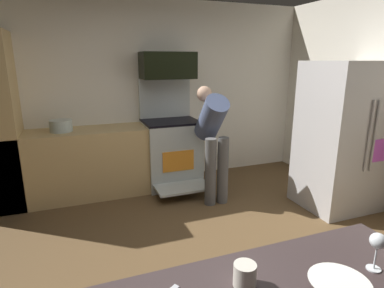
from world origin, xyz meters
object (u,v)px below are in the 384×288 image
stock_pot (61,126)px  microwave (168,65)px  mixing_bowl_large (339,287)px  wine_glass_near (378,243)px  oven_range (171,151)px  refrigerator (343,137)px  mug_tea (245,275)px  person_cook (213,135)px

stock_pot → microwave: bearing=3.2°
mixing_bowl_large → wine_glass_near: bearing=13.1°
mixing_bowl_large → wine_glass_near: (0.26, 0.06, 0.10)m
oven_range → refrigerator: refrigerator is taller
microwave → stock_pot: 1.61m
oven_range → wine_glass_near: oven_range is taller
mixing_bowl_large → mug_tea: bearing=151.9°
microwave → wine_glass_near: 3.55m
microwave → refrigerator: microwave is taller
refrigerator → oven_range: bearing=141.3°
person_cook → wine_glass_near: person_cook is taller
mixing_bowl_large → mug_tea: mug_tea is taller
mixing_bowl_large → microwave: bearing=84.1°
refrigerator → person_cook: size_ratio=1.22×
oven_range → refrigerator: (1.74, -1.39, 0.37)m
oven_range → microwave: (0.00, 0.09, 1.19)m
refrigerator → mixing_bowl_large: 2.94m
mixing_bowl_large → wine_glass_near: size_ratio=1.35×
refrigerator → wine_glass_near: (-1.85, -2.00, 0.15)m
mug_tea → stock_pot: bearing=102.8°
refrigerator → wine_glass_near: bearing=-132.8°
microwave → mixing_bowl_large: (-0.37, -3.54, -0.77)m
mixing_bowl_large → mug_tea: (-0.32, 0.17, 0.02)m
microwave → mug_tea: bearing=-101.5°
oven_range → mixing_bowl_large: size_ratio=6.53×
wine_glass_near → person_cook: bearing=80.5°
mug_tea → stock_pot: (-0.75, 3.29, 0.03)m
mug_tea → microwave: bearing=78.5°
mug_tea → stock_pot: stock_pot is taller
microwave → person_cook: microwave is taller
wine_glass_near → oven_range: bearing=88.1°
refrigerator → person_cook: bearing=153.4°
mug_tea → wine_glass_near: bearing=-10.8°
refrigerator → person_cook: 1.56m
oven_range → microwave: size_ratio=2.05×
person_cook → refrigerator: bearing=-26.6°
microwave → stock_pot: microwave is taller
refrigerator → mixing_bowl_large: (-2.11, -2.05, 0.04)m
microwave → mug_tea: microwave is taller
mixing_bowl_large → oven_range: bearing=83.9°
oven_range → stock_pot: (-1.43, 0.01, 0.46)m
mixing_bowl_large → person_cook: bearing=75.6°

